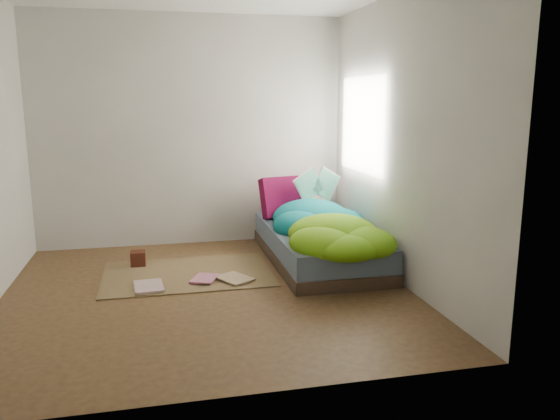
% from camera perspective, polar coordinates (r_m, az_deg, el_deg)
% --- Properties ---
extents(ground, '(3.50, 3.50, 0.00)m').
position_cam_1_polar(ground, '(4.89, -7.46, -8.53)').
color(ground, '#492D1C').
rests_on(ground, ground).
extents(room_walls, '(3.54, 3.54, 2.62)m').
position_cam_1_polar(room_walls, '(4.60, -7.84, 10.90)').
color(room_walls, '#B7B6AE').
rests_on(room_walls, ground).
extents(bed, '(1.00, 2.00, 0.34)m').
position_cam_1_polar(bed, '(5.74, 4.04, -3.66)').
color(bed, '#32271B').
rests_on(bed, ground).
extents(duvet, '(0.96, 1.84, 0.34)m').
position_cam_1_polar(duvet, '(5.45, 4.75, -0.78)').
color(duvet, '#076871').
rests_on(duvet, bed).
extents(rug, '(1.60, 1.10, 0.01)m').
position_cam_1_polar(rug, '(5.39, -9.62, -6.59)').
color(rug, brown).
rests_on(rug, ground).
extents(pillow_floral, '(0.67, 0.52, 0.13)m').
position_cam_1_polar(pillow_floral, '(6.45, 2.83, 0.24)').
color(pillow_floral, white).
rests_on(pillow_floral, bed).
extents(pillow_magenta, '(0.48, 0.24, 0.46)m').
position_cam_1_polar(pillow_magenta, '(6.20, 0.13, 1.32)').
color(pillow_magenta, '#4C052B').
rests_on(pillow_magenta, bed).
extents(open_book, '(0.49, 0.24, 0.29)m').
position_cam_1_polar(open_book, '(6.11, 3.98, 3.59)').
color(open_book, '#32802A').
rests_on(open_book, duvet).
extents(wooden_box, '(0.15, 0.15, 0.15)m').
position_cam_1_polar(wooden_box, '(5.73, -14.60, -4.90)').
color(wooden_box, '#3B140D').
rests_on(wooden_box, rug).
extents(floor_book_a, '(0.27, 0.36, 0.03)m').
position_cam_1_polar(floor_book_a, '(5.05, -15.00, -7.87)').
color(floor_book_a, silver).
rests_on(floor_book_a, rug).
extents(floor_book_b, '(0.31, 0.34, 0.03)m').
position_cam_1_polar(floor_book_b, '(5.19, -9.01, -7.05)').
color(floor_book_b, pink).
rests_on(floor_book_b, rug).
extents(floor_book_c, '(0.38, 0.41, 0.03)m').
position_cam_1_polar(floor_book_c, '(5.07, -5.84, -7.46)').
color(floor_book_c, tan).
rests_on(floor_book_c, rug).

